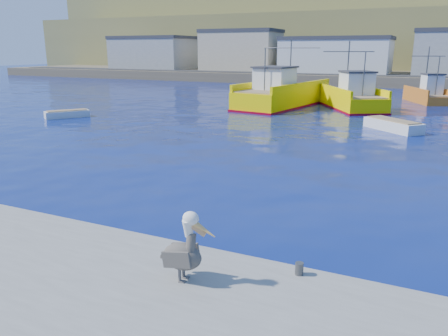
# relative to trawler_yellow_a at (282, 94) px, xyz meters

# --- Properties ---
(ground) EXTENTS (260.00, 260.00, 0.00)m
(ground) POSITION_rel_trawler_yellow_a_xyz_m (8.16, -30.49, -1.17)
(ground) COLOR #08135E
(ground) RESTS_ON ground
(dock_bollards) EXTENTS (36.20, 0.20, 0.30)m
(dock_bollards) POSITION_rel_trawler_yellow_a_xyz_m (8.76, -33.89, -0.52)
(dock_bollards) COLOR #4C4C4C
(dock_bollards) RESTS_ON dock
(far_shore) EXTENTS (200.00, 81.00, 24.00)m
(far_shore) POSITION_rel_trawler_yellow_a_xyz_m (8.16, 78.71, 7.81)
(far_shore) COLOR brown
(far_shore) RESTS_ON ground
(trawler_yellow_a) EXTENTS (6.77, 14.25, 6.82)m
(trawler_yellow_a) POSITION_rel_trawler_yellow_a_xyz_m (0.00, 0.00, 0.00)
(trawler_yellow_a) COLOR #FEE300
(trawler_yellow_a) RESTS_ON ground
(trawler_yellow_b) EXTENTS (8.59, 11.31, 6.46)m
(trawler_yellow_b) POSITION_rel_trawler_yellow_a_xyz_m (6.58, 1.27, -0.15)
(trawler_yellow_b) COLOR #FEE300
(trawler_yellow_b) RESTS_ON ground
(boat_orange) EXTENTS (5.08, 7.33, 5.89)m
(boat_orange) POSITION_rel_trawler_yellow_a_xyz_m (13.43, 9.29, -0.20)
(boat_orange) COLOR #CC6A1B
(boat_orange) RESTS_ON ground
(skiff_left) EXTENTS (3.08, 3.62, 0.77)m
(skiff_left) POSITION_rel_trawler_yellow_a_xyz_m (-14.21, -15.15, -0.92)
(skiff_left) COLOR silver
(skiff_left) RESTS_ON ground
(skiff_mid) EXTENTS (4.33, 4.15, 0.97)m
(skiff_mid) POSITION_rel_trawler_yellow_a_xyz_m (11.42, -9.96, -0.86)
(skiff_mid) COLOR silver
(skiff_mid) RESTS_ON ground
(pelican) EXTENTS (1.39, 0.62, 1.71)m
(pelican) POSITION_rel_trawler_yellow_a_xyz_m (8.83, -35.25, 0.06)
(pelican) COLOR #595451
(pelican) RESTS_ON dock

